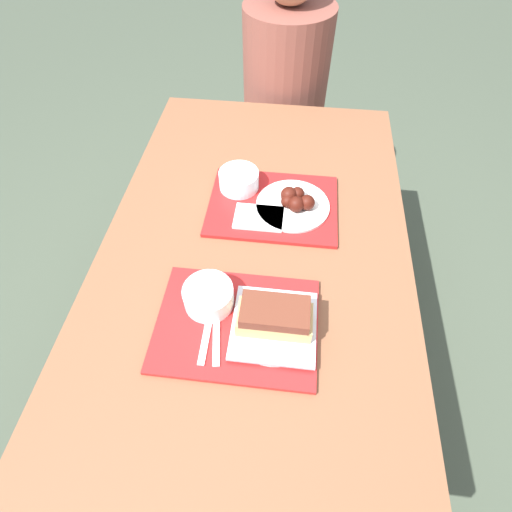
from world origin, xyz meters
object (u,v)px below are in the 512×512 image
at_px(wings_plate_far, 294,202).
at_px(person_seated_across, 286,66).
at_px(tray_near, 237,324).
at_px(bowl_coleslaw_far, 239,179).
at_px(bowl_coleslaw_near, 208,296).
at_px(brisket_sandwich_plate, 274,320).
at_px(tray_far, 273,205).

bearing_deg(wings_plate_far, person_seated_across, 95.68).
bearing_deg(tray_near, bowl_coleslaw_far, 97.45).
height_order(bowl_coleslaw_near, brisket_sandwich_plate, brisket_sandwich_plate).
relative_size(tray_far, bowl_coleslaw_far, 3.15).
bearing_deg(bowl_coleslaw_near, tray_far, 71.11).
height_order(tray_near, bowl_coleslaw_far, bowl_coleslaw_far).
xyz_separation_m(bowl_coleslaw_near, bowl_coleslaw_far, (0.01, 0.43, 0.00)).
height_order(tray_near, wings_plate_far, wings_plate_far).
xyz_separation_m(tray_near, bowl_coleslaw_near, (-0.08, 0.05, 0.04)).
bearing_deg(bowl_coleslaw_far, tray_near, -82.55).
xyz_separation_m(bowl_coleslaw_near, wings_plate_far, (0.19, 0.36, -0.01)).
relative_size(bowl_coleslaw_near, person_seated_across, 0.17).
bearing_deg(person_seated_across, bowl_coleslaw_far, -97.54).
xyz_separation_m(tray_near, person_seated_across, (0.03, 1.20, 0.04)).
bearing_deg(wings_plate_far, brisket_sandwich_plate, -93.26).
bearing_deg(bowl_coleslaw_near, brisket_sandwich_plate, -17.29).
xyz_separation_m(tray_far, brisket_sandwich_plate, (0.04, -0.41, 0.04)).
distance_m(bowl_coleslaw_near, brisket_sandwich_plate, 0.17).
bearing_deg(brisket_sandwich_plate, person_seated_across, 92.64).
distance_m(brisket_sandwich_plate, person_seated_across, 1.21).
bearing_deg(tray_near, wings_plate_far, 74.62).
relative_size(bowl_coleslaw_far, person_seated_across, 0.17).
height_order(wings_plate_far, person_seated_across, person_seated_across).
distance_m(bowl_coleslaw_far, wings_plate_far, 0.19).
distance_m(bowl_coleslaw_near, bowl_coleslaw_far, 0.43).
distance_m(bowl_coleslaw_near, person_seated_across, 1.16).
bearing_deg(person_seated_across, tray_near, -91.60).
height_order(tray_far, wings_plate_far, wings_plate_far).
bearing_deg(bowl_coleslaw_far, tray_far, -30.13).
relative_size(bowl_coleslaw_near, bowl_coleslaw_far, 1.00).
height_order(tray_near, tray_far, same).
distance_m(brisket_sandwich_plate, bowl_coleslaw_far, 0.50).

